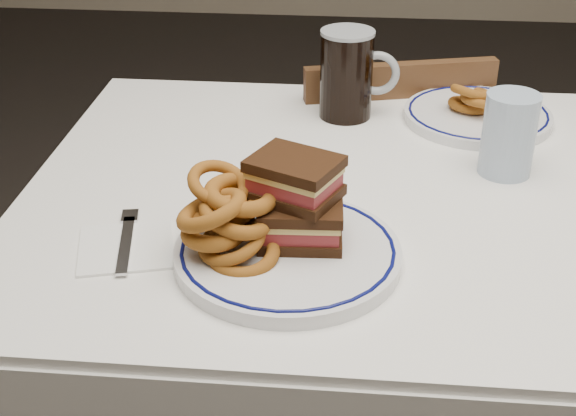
# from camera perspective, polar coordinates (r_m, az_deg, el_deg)

# --- Properties ---
(dining_table) EXTENTS (1.27, 0.87, 0.75)m
(dining_table) POSITION_cam_1_polar(r_m,az_deg,el_deg) (1.29, 10.18, -2.96)
(dining_table) COLOR white
(dining_table) RESTS_ON floor
(chair_far) EXTENTS (0.46, 0.46, 0.82)m
(chair_far) POSITION_cam_1_polar(r_m,az_deg,el_deg) (1.81, 6.40, 0.06)
(chair_far) COLOR #412115
(chair_far) RESTS_ON floor
(main_plate) EXTENTS (0.30, 0.30, 0.02)m
(main_plate) POSITION_cam_1_polar(r_m,az_deg,el_deg) (1.05, -0.02, -3.22)
(main_plate) COLOR silver
(main_plate) RESTS_ON dining_table
(reuben_sandwich) EXTENTS (0.14, 0.12, 0.11)m
(reuben_sandwich) POSITION_cam_1_polar(r_m,az_deg,el_deg) (1.04, 0.69, 0.57)
(reuben_sandwich) COLOR black
(reuben_sandwich) RESTS_ON main_plate
(onion_rings_main) EXTENTS (0.14, 0.14, 0.12)m
(onion_rings_main) POSITION_cam_1_polar(r_m,az_deg,el_deg) (1.02, -4.28, -0.62)
(onion_rings_main) COLOR brown
(onion_rings_main) RESTS_ON main_plate
(ketchup_ramekin) EXTENTS (0.06, 0.06, 0.03)m
(ketchup_ramekin) POSITION_cam_1_polar(r_m,az_deg,el_deg) (1.12, 0.41, 0.68)
(ketchup_ramekin) COLOR white
(ketchup_ramekin) RESTS_ON main_plate
(beer_mug) EXTENTS (0.14, 0.10, 0.16)m
(beer_mug) POSITION_cam_1_polar(r_m,az_deg,el_deg) (1.45, 4.31, 9.52)
(beer_mug) COLOR black
(beer_mug) RESTS_ON dining_table
(water_glass) EXTENTS (0.08, 0.08, 0.13)m
(water_glass) POSITION_cam_1_polar(r_m,az_deg,el_deg) (1.29, 15.43, 5.06)
(water_glass) COLOR #A0B4CE
(water_glass) RESTS_ON dining_table
(far_plate) EXTENTS (0.26, 0.26, 0.02)m
(far_plate) POSITION_cam_1_polar(r_m,az_deg,el_deg) (1.50, 13.32, 6.44)
(far_plate) COLOR silver
(far_plate) RESTS_ON dining_table
(onion_rings_far) EXTENTS (0.13, 0.11, 0.08)m
(onion_rings_far) POSITION_cam_1_polar(r_m,az_deg,el_deg) (1.49, 13.48, 7.54)
(onion_rings_far) COLOR brown
(onion_rings_far) RESTS_ON far_plate
(napkin_fork) EXTENTS (0.15, 0.17, 0.01)m
(napkin_fork) POSITION_cam_1_polar(r_m,az_deg,el_deg) (1.10, -11.44, -2.63)
(napkin_fork) COLOR white
(napkin_fork) RESTS_ON dining_table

